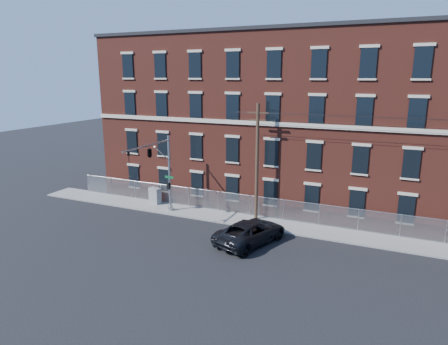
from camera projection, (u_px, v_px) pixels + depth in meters
name	position (u px, v px, depth m)	size (l,w,h in m)	color
ground	(207.00, 239.00, 30.81)	(140.00, 140.00, 0.00)	black
sidewalk	(377.00, 240.00, 30.49)	(65.00, 3.00, 0.12)	gray
mill_building	(391.00, 122.00, 36.53)	(55.30, 14.32, 16.30)	maroon
chain_link_fence	(379.00, 222.00, 31.41)	(59.06, 0.06, 1.85)	#A5A8AD
traffic_signal_mast	(154.00, 159.00, 33.85)	(0.90, 6.75, 7.00)	#9EA0A5
utility_pole_near	(257.00, 160.00, 33.74)	(1.80, 0.28, 10.00)	#402D20
pickup_truck	(251.00, 232.00, 29.98)	(2.88, 6.24, 1.73)	black
utility_cabinet	(155.00, 196.00, 39.01)	(1.23, 0.62, 1.54)	gray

